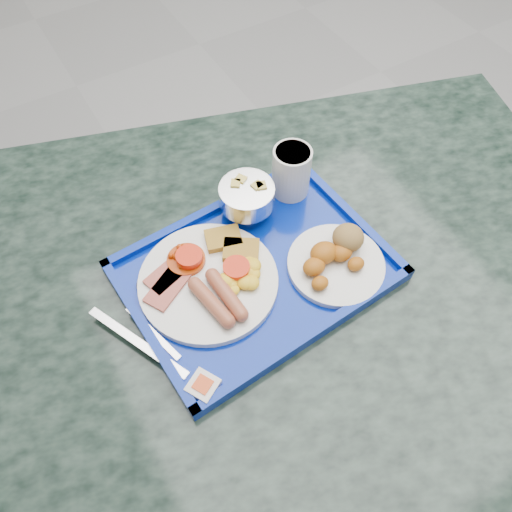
{
  "coord_description": "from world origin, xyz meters",
  "views": [
    {
      "loc": [
        -0.96,
        -0.85,
        1.54
      ],
      "look_at": [
        -0.73,
        -0.47,
        0.87
      ],
      "focal_mm": 35.0,
      "sensor_mm": 36.0,
      "label": 1
    }
  ],
  "objects_px": {
    "bread_plate": "(336,258)",
    "table": "(248,342)",
    "tray": "(256,271)",
    "fruit_bowl": "(247,196)",
    "main_plate": "(213,278)",
    "juice_cup": "(291,170)"
  },
  "relations": [
    {
      "from": "main_plate",
      "to": "bread_plate",
      "type": "distance_m",
      "value": 0.21
    },
    {
      "from": "bread_plate",
      "to": "juice_cup",
      "type": "xyz_separation_m",
      "value": [
        0.02,
        0.18,
        0.04
      ]
    },
    {
      "from": "tray",
      "to": "main_plate",
      "type": "height_order",
      "value": "main_plate"
    },
    {
      "from": "table",
      "to": "bread_plate",
      "type": "xyz_separation_m",
      "value": [
        0.15,
        -0.04,
        0.24
      ]
    },
    {
      "from": "table",
      "to": "fruit_bowl",
      "type": "xyz_separation_m",
      "value": [
        0.08,
        0.13,
        0.27
      ]
    },
    {
      "from": "tray",
      "to": "main_plate",
      "type": "distance_m",
      "value": 0.08
    },
    {
      "from": "tray",
      "to": "juice_cup",
      "type": "xyz_separation_m",
      "value": [
        0.14,
        0.12,
        0.06
      ]
    },
    {
      "from": "fruit_bowl",
      "to": "juice_cup",
      "type": "xyz_separation_m",
      "value": [
        0.1,
        0.01,
        0.01
      ]
    },
    {
      "from": "table",
      "to": "tray",
      "type": "distance_m",
      "value": 0.22
    },
    {
      "from": "tray",
      "to": "fruit_bowl",
      "type": "relative_size",
      "value": 4.56
    },
    {
      "from": "tray",
      "to": "main_plate",
      "type": "relative_size",
      "value": 1.93
    },
    {
      "from": "table",
      "to": "main_plate",
      "type": "xyz_separation_m",
      "value": [
        -0.04,
        0.03,
        0.24
      ]
    },
    {
      "from": "table",
      "to": "juice_cup",
      "type": "distance_m",
      "value": 0.35
    },
    {
      "from": "main_plate",
      "to": "bread_plate",
      "type": "relative_size",
      "value": 1.41
    },
    {
      "from": "bread_plate",
      "to": "table",
      "type": "bearing_deg",
      "value": 165.5
    },
    {
      "from": "tray",
      "to": "juice_cup",
      "type": "height_order",
      "value": "juice_cup"
    },
    {
      "from": "table",
      "to": "tray",
      "type": "bearing_deg",
      "value": 31.59
    },
    {
      "from": "main_plate",
      "to": "bread_plate",
      "type": "height_order",
      "value": "bread_plate"
    },
    {
      "from": "main_plate",
      "to": "juice_cup",
      "type": "relative_size",
      "value": 2.36
    },
    {
      "from": "tray",
      "to": "fruit_bowl",
      "type": "bearing_deg",
      "value": 66.48
    },
    {
      "from": "fruit_bowl",
      "to": "juice_cup",
      "type": "relative_size",
      "value": 1.0
    },
    {
      "from": "table",
      "to": "fruit_bowl",
      "type": "height_order",
      "value": "fruit_bowl"
    }
  ]
}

